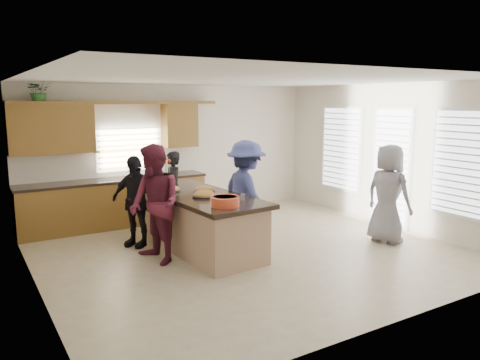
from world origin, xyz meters
TOP-DOWN VIEW (x-y plane):
  - floor at (0.00, 0.00)m, footprint 6.50×6.50m
  - room_shell at (0.00, 0.00)m, footprint 6.52×6.02m
  - back_cabinetry at (-1.47, 2.73)m, footprint 4.08×0.66m
  - right_wall_glazing at (3.22, -0.13)m, footprint 0.06×4.00m
  - island at (-0.65, 0.47)m, footprint 1.31×2.76m
  - platter_front at (-0.70, 0.24)m, footprint 0.41×0.41m
  - platter_mid at (-0.50, 0.64)m, footprint 0.37×0.37m
  - platter_back at (-0.97, 0.98)m, footprint 0.35×0.35m
  - salad_bowl at (-0.74, -0.51)m, footprint 0.42×0.42m
  - clear_cup at (-0.31, -0.31)m, footprint 0.07×0.07m
  - plate_stack at (-0.87, 1.33)m, footprint 0.20×0.20m
  - flower_vase at (-0.70, 1.72)m, footprint 0.14×0.14m
  - potted_plant at (-2.66, 2.82)m, footprint 0.45×0.39m
  - woman_left_back at (-0.48, 2.03)m, footprint 0.43×0.59m
  - woman_left_mid at (-1.51, 0.29)m, footprint 0.82×0.98m
  - woman_left_front at (-1.50, 1.26)m, footprint 0.84×0.97m
  - woman_right_back at (0.13, 0.30)m, footprint 0.68×1.18m
  - woman_right_front at (2.34, -0.83)m, footprint 0.67×0.92m

SIDE VIEW (x-z plane):
  - floor at x=0.00m, z-range 0.00..0.00m
  - island at x=-0.65m, z-range -0.02..0.93m
  - woman_left_back at x=-0.48m, z-range 0.00..1.50m
  - woman_left_front at x=-1.50m, z-range 0.00..1.56m
  - woman_right_front at x=2.34m, z-range 0.00..1.73m
  - woman_right_back at x=0.13m, z-range 0.00..1.81m
  - back_cabinetry at x=-1.47m, z-range -0.32..2.14m
  - woman_left_mid at x=-1.51m, z-range 0.00..1.83m
  - plate_stack at x=-0.87m, z-range 0.95..1.00m
  - platter_back at x=-0.97m, z-range 0.91..1.05m
  - platter_mid at x=-0.50m, z-range 0.90..1.05m
  - platter_front at x=-0.70m, z-range 0.90..1.06m
  - clear_cup at x=-0.31m, z-range 0.95..1.06m
  - salad_bowl at x=-0.74m, z-range 0.96..1.10m
  - flower_vase at x=-0.70m, z-range 0.97..1.41m
  - right_wall_glazing at x=3.22m, z-range 0.22..2.47m
  - room_shell at x=0.00m, z-range 0.50..3.31m
  - potted_plant at x=-2.66m, z-range 2.40..2.88m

